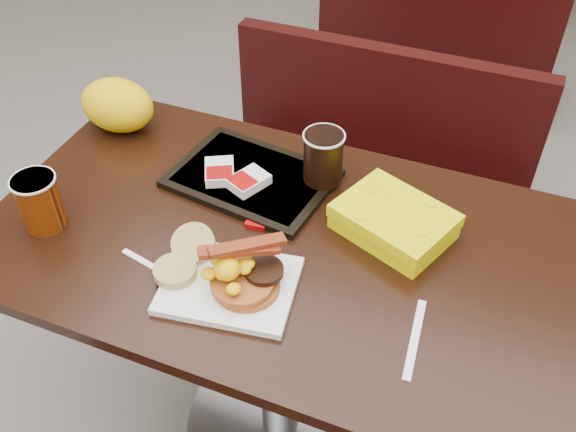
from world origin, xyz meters
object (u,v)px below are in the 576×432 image
at_px(table_near, 279,348).
at_px(paper_bag, 117,105).
at_px(hashbrown_sleeve_left, 220,172).
at_px(knife, 415,339).
at_px(tray, 252,178).
at_px(clamshell, 394,221).
at_px(bench_near_n, 363,181).
at_px(bench_far_s, 442,22).
at_px(coffee_cup_far, 323,157).
at_px(pancake_stack, 247,283).
at_px(fork, 140,260).
at_px(hashbrown_sleeve_right, 248,181).
at_px(platter, 229,285).
at_px(coffee_cup_near, 40,202).

height_order(table_near, paper_bag, paper_bag).
bearing_deg(hashbrown_sleeve_left, paper_bag, 135.64).
bearing_deg(knife, tray, -127.73).
bearing_deg(clamshell, hashbrown_sleeve_left, -160.35).
height_order(hashbrown_sleeve_left, paper_bag, paper_bag).
distance_m(bench_near_n, bench_far_s, 1.20).
relative_size(knife, tray, 0.52).
bearing_deg(tray, table_near, -42.12).
xyz_separation_m(knife, tray, (-0.44, 0.29, 0.01)).
height_order(coffee_cup_far, paper_bag, coffee_cup_far).
height_order(bench_near_n, pancake_stack, pancake_stack).
bearing_deg(tray, fork, -100.98).
distance_m(hashbrown_sleeve_left, hashbrown_sleeve_right, 0.07).
distance_m(hashbrown_sleeve_right, paper_bag, 0.41).
bearing_deg(fork, hashbrown_sleeve_left, 94.91).
distance_m(tray, clamshell, 0.34).
distance_m(knife, hashbrown_sleeve_left, 0.57).
xyz_separation_m(table_near, bench_near_n, (0.00, 0.70, -0.02)).
height_order(bench_near_n, hashbrown_sleeve_right, hashbrown_sleeve_right).
bearing_deg(fork, paper_bag, 139.59).
bearing_deg(bench_near_n, hashbrown_sleeve_left, -107.91).
bearing_deg(platter, coffee_cup_near, 169.03).
bearing_deg(coffee_cup_near, tray, 40.12).
bearing_deg(bench_far_s, paper_bag, -106.79).
height_order(bench_near_n, fork, fork).
bearing_deg(paper_bag, coffee_cup_far, -2.44).
xyz_separation_m(platter, coffee_cup_near, (-0.43, 0.02, 0.05)).
distance_m(coffee_cup_near, knife, 0.78).
relative_size(platter, knife, 1.39).
xyz_separation_m(pancake_stack, fork, (-0.23, -0.00, -0.03)).
height_order(coffee_cup_near, knife, coffee_cup_near).
relative_size(bench_far_s, hashbrown_sleeve_left, 11.76).
height_order(knife, hashbrown_sleeve_left, hashbrown_sleeve_left).
xyz_separation_m(tray, paper_bag, (-0.39, 0.07, 0.06)).
height_order(fork, hashbrown_sleeve_right, hashbrown_sleeve_right).
bearing_deg(clamshell, paper_bag, -167.18).
bearing_deg(tray, platter, -65.73).
bearing_deg(tray, knife, -25.60).
distance_m(bench_far_s, hashbrown_sleeve_right, 1.84).
bearing_deg(tray, coffee_cup_far, 25.87).
distance_m(bench_near_n, tray, 0.69).
relative_size(coffee_cup_far, paper_bag, 0.63).
bearing_deg(tray, clamshell, 0.58).
height_order(platter, coffee_cup_far, coffee_cup_far).
bearing_deg(bench_near_n, knife, -69.37).
bearing_deg(knife, table_near, -118.81).
bearing_deg(bench_near_n, hashbrown_sleeve_right, -101.09).
bearing_deg(pancake_stack, platter, -178.59).
height_order(knife, tray, tray).
height_order(table_near, fork, fork).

